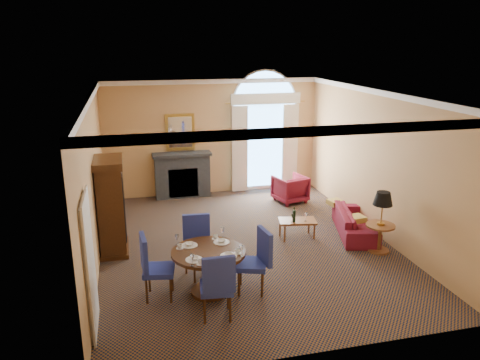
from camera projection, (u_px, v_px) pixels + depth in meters
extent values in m
plane|color=black|center=(246.00, 244.00, 10.02)|extent=(7.50, 7.50, 0.00)
cube|color=tan|center=(212.00, 137.00, 13.05)|extent=(6.00, 0.04, 3.20)
cube|color=tan|center=(93.00, 183.00, 8.88)|extent=(0.04, 7.50, 3.20)
cube|color=tan|center=(378.00, 164.00, 10.24)|extent=(0.04, 7.50, 3.20)
cube|color=silver|center=(246.00, 94.00, 9.10)|extent=(6.00, 7.50, 0.04)
cube|color=white|center=(246.00, 97.00, 9.12)|extent=(6.00, 7.50, 0.12)
cube|color=white|center=(90.00, 267.00, 6.82)|extent=(0.08, 0.90, 2.06)
cube|color=#32363B|center=(182.00, 176.00, 12.95)|extent=(1.50, 0.40, 1.20)
cube|color=#32363B|center=(182.00, 154.00, 12.74)|extent=(1.60, 0.46, 0.08)
cube|color=gold|center=(180.00, 132.00, 12.76)|extent=(0.80, 0.04, 1.00)
cube|color=silver|center=(180.00, 132.00, 12.74)|extent=(0.64, 0.02, 0.84)
cube|color=white|center=(264.00, 147.00, 13.47)|extent=(1.90, 0.04, 2.50)
cube|color=#8DC0EC|center=(264.00, 147.00, 13.47)|extent=(1.70, 0.02, 2.30)
cylinder|color=white|center=(265.00, 104.00, 13.12)|extent=(1.90, 0.04, 1.90)
cube|color=beige|center=(240.00, 149.00, 13.19)|extent=(0.45, 0.06, 2.45)
cube|color=beige|center=(290.00, 147.00, 13.53)|extent=(0.45, 0.06, 2.45)
cube|color=beige|center=(266.00, 99.00, 12.96)|extent=(2.00, 0.08, 0.30)
cube|color=#361D0C|center=(111.00, 209.00, 9.48)|extent=(0.50, 0.91, 1.82)
cube|color=#361D0C|center=(108.00, 162.00, 9.20)|extent=(0.56, 1.00, 0.15)
cube|color=#361D0C|center=(115.00, 248.00, 9.73)|extent=(0.56, 1.00, 0.09)
cylinder|color=#361D0C|center=(208.00, 252.00, 7.88)|extent=(1.27, 1.27, 0.05)
cylinder|color=#361D0C|center=(209.00, 273.00, 7.99)|extent=(0.17, 0.17, 0.74)
cylinder|color=#361D0C|center=(209.00, 291.00, 8.09)|extent=(0.63, 0.63, 0.06)
cylinder|color=white|center=(222.00, 242.00, 8.20)|extent=(0.29, 0.29, 0.01)
imported|color=white|center=(222.00, 241.00, 8.19)|extent=(0.15, 0.15, 0.04)
imported|color=white|center=(215.00, 237.00, 8.33)|extent=(0.09, 0.09, 0.07)
cylinder|color=white|center=(189.00, 245.00, 8.07)|extent=(0.29, 0.29, 0.01)
imported|color=white|center=(189.00, 244.00, 8.06)|extent=(0.15, 0.15, 0.04)
imported|color=white|center=(180.00, 246.00, 7.95)|extent=(0.09, 0.09, 0.07)
cylinder|color=white|center=(194.00, 260.00, 7.54)|extent=(0.29, 0.29, 0.01)
imported|color=white|center=(194.00, 258.00, 7.53)|extent=(0.15, 0.15, 0.04)
imported|color=white|center=(201.00, 262.00, 7.38)|extent=(0.09, 0.09, 0.07)
cylinder|color=white|center=(228.00, 256.00, 7.67)|extent=(0.29, 0.29, 0.01)
imported|color=white|center=(228.00, 255.00, 7.66)|extent=(0.15, 0.15, 0.04)
imported|color=white|center=(238.00, 251.00, 7.77)|extent=(0.09, 0.09, 0.07)
cube|color=navy|center=(200.00, 251.00, 8.55)|extent=(0.62, 0.62, 0.09)
cube|color=navy|center=(196.00, 229.00, 8.67)|extent=(0.51, 0.12, 0.60)
cylinder|color=#361D0C|center=(205.00, 258.00, 8.89)|extent=(0.04, 0.04, 0.46)
cylinder|color=#361D0C|center=(186.00, 262.00, 8.71)|extent=(0.04, 0.04, 0.46)
cylinder|color=#361D0C|center=(214.00, 266.00, 8.56)|extent=(0.04, 0.04, 0.46)
cylinder|color=#361D0C|center=(194.00, 271.00, 8.38)|extent=(0.04, 0.04, 0.46)
cube|color=navy|center=(216.00, 288.00, 7.28)|extent=(0.56, 0.56, 0.09)
cube|color=navy|center=(219.00, 276.00, 6.97)|extent=(0.50, 0.08, 0.60)
cylinder|color=#361D0C|center=(205.00, 311.00, 7.15)|extent=(0.04, 0.04, 0.46)
cylinder|color=#361D0C|center=(230.00, 309.00, 7.19)|extent=(0.04, 0.04, 0.46)
cylinder|color=#361D0C|center=(204.00, 297.00, 7.52)|extent=(0.04, 0.04, 0.46)
cylinder|color=#361D0C|center=(228.00, 296.00, 7.56)|extent=(0.04, 0.04, 0.46)
cube|color=navy|center=(251.00, 264.00, 8.03)|extent=(0.63, 0.63, 0.09)
cube|color=navy|center=(265.00, 246.00, 7.96)|extent=(0.14, 0.51, 0.60)
cylinder|color=#361D0C|center=(262.00, 285.00, 7.90)|extent=(0.04, 0.04, 0.46)
cylinder|color=#361D0C|center=(263.00, 274.00, 8.28)|extent=(0.04, 0.04, 0.46)
cylinder|color=#361D0C|center=(239.00, 284.00, 7.93)|extent=(0.04, 0.04, 0.46)
cylinder|color=#361D0C|center=(241.00, 273.00, 8.31)|extent=(0.04, 0.04, 0.46)
cube|color=navy|center=(159.00, 270.00, 7.82)|extent=(0.58, 0.58, 0.09)
cube|color=navy|center=(144.00, 253.00, 7.70)|extent=(0.12, 0.51, 0.60)
cylinder|color=#361D0C|center=(149.00, 280.00, 8.08)|extent=(0.04, 0.04, 0.46)
cylinder|color=#361D0C|center=(147.00, 291.00, 7.70)|extent=(0.04, 0.04, 0.46)
cylinder|color=#361D0C|center=(172.00, 279.00, 8.10)|extent=(0.04, 0.04, 0.46)
cylinder|color=#361D0C|center=(171.00, 290.00, 7.73)|extent=(0.04, 0.04, 0.46)
imported|color=maroon|center=(355.00, 222.00, 10.52)|extent=(1.22, 2.02, 0.55)
imported|color=maroon|center=(290.00, 189.00, 12.61)|extent=(0.95, 0.97, 0.72)
cube|color=brown|center=(297.00, 221.00, 10.27)|extent=(0.88, 0.59, 0.05)
cylinder|color=brown|center=(285.00, 234.00, 10.11)|extent=(0.04, 0.04, 0.36)
cylinder|color=brown|center=(314.00, 231.00, 10.26)|extent=(0.04, 0.04, 0.36)
cylinder|color=brown|center=(280.00, 228.00, 10.41)|extent=(0.04, 0.04, 0.36)
cylinder|color=brown|center=(309.00, 226.00, 10.56)|extent=(0.04, 0.04, 0.36)
cylinder|color=brown|center=(381.00, 226.00, 9.54)|extent=(0.59, 0.59, 0.04)
cylinder|color=brown|center=(379.00, 239.00, 9.63)|extent=(0.08, 0.08, 0.55)
cylinder|color=brown|center=(378.00, 250.00, 9.70)|extent=(0.43, 0.43, 0.04)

